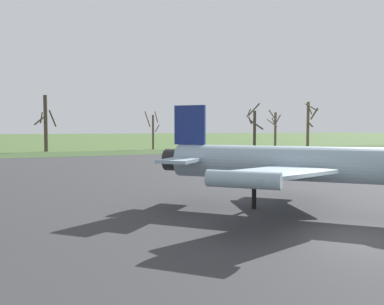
% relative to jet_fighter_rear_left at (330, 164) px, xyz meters
% --- Properties ---
extents(ground_plane, '(600.00, 600.00, 0.00)m').
position_rel_jet_fighter_rear_left_xyz_m(ground_plane, '(-1.92, -2.84, -2.14)').
color(ground_plane, '#425B2D').
extents(asphalt_apron, '(109.25, 53.04, 0.05)m').
position_rel_jet_fighter_rear_left_xyz_m(asphalt_apron, '(-1.92, 13.07, -2.11)').
color(asphalt_apron, '#333335').
rests_on(asphalt_apron, ground).
extents(grass_verge_strip, '(169.25, 12.00, 0.06)m').
position_rel_jet_fighter_rear_left_xyz_m(grass_verge_strip, '(-1.92, 45.59, -2.11)').
color(grass_verge_strip, '#344B27').
rests_on(grass_verge_strip, ground).
extents(jet_fighter_rear_left, '(12.70, 12.92, 4.67)m').
position_rel_jet_fighter_rear_left_xyz_m(jet_fighter_rear_left, '(0.00, 0.00, 0.00)').
color(jet_fighter_rear_left, '#8EA3B2').
rests_on(jet_fighter_rear_left, ground).
extents(bare_tree_left_of_center, '(3.47, 3.47, 8.92)m').
position_rel_jet_fighter_rear_left_xyz_m(bare_tree_left_of_center, '(-7.04, 54.28, 2.42)').
color(bare_tree_left_of_center, '#42382D').
rests_on(bare_tree_left_of_center, ground).
extents(bare_tree_center, '(2.26, 2.28, 6.71)m').
position_rel_jet_fighter_rear_left_xyz_m(bare_tree_center, '(10.62, 53.84, 1.34)').
color(bare_tree_center, brown).
rests_on(bare_tree_center, ground).
extents(bare_tree_right_of_center, '(3.23, 3.41, 8.44)m').
position_rel_jet_fighter_rear_left_xyz_m(bare_tree_right_of_center, '(28.76, 49.34, 1.91)').
color(bare_tree_right_of_center, '#42382D').
rests_on(bare_tree_right_of_center, ground).
extents(bare_tree_far_right, '(2.60, 2.56, 7.39)m').
position_rel_jet_fighter_rear_left_xyz_m(bare_tree_far_right, '(35.63, 52.30, 1.72)').
color(bare_tree_far_right, brown).
rests_on(bare_tree_far_right, ground).
extents(bare_tree_backdrop_extra, '(3.36, 2.78, 8.94)m').
position_rel_jet_fighter_rear_left_xyz_m(bare_tree_backdrop_extra, '(41.71, 49.53, 2.73)').
color(bare_tree_backdrop_extra, brown).
rests_on(bare_tree_backdrop_extra, ground).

